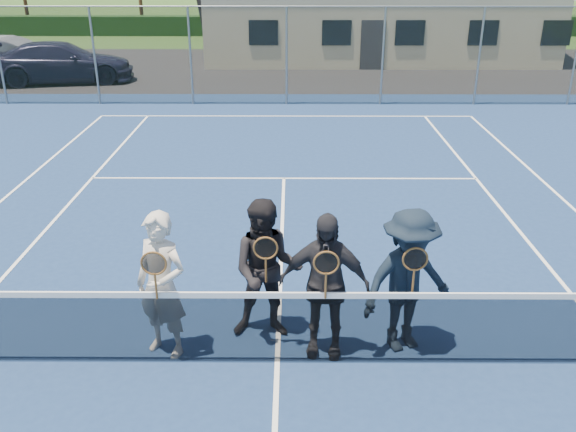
% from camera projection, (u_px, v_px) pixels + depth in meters
% --- Properties ---
extents(ground, '(220.00, 220.00, 0.00)m').
position_uv_depth(ground, '(288.00, 70.00, 25.54)').
color(ground, '#29481A').
rests_on(ground, ground).
extents(court_surface, '(30.00, 30.00, 0.02)m').
position_uv_depth(court_surface, '(277.00, 363.00, 7.16)').
color(court_surface, navy).
rests_on(court_surface, ground).
extents(tarmac_carpark, '(40.00, 12.00, 0.01)m').
position_uv_depth(tarmac_carpark, '(193.00, 69.00, 25.56)').
color(tarmac_carpark, black).
rests_on(tarmac_carpark, ground).
extents(hedge_row, '(40.00, 1.20, 1.10)m').
position_uv_depth(hedge_row, '(289.00, 26.00, 36.35)').
color(hedge_row, black).
rests_on(hedge_row, ground).
extents(car_b, '(4.55, 1.79, 1.47)m').
position_uv_depth(car_b, '(12.00, 57.00, 24.05)').
color(car_b, gray).
rests_on(car_b, ground).
extents(car_c, '(5.43, 3.01, 1.49)m').
position_uv_depth(car_c, '(62.00, 62.00, 22.68)').
color(car_c, '#191932').
rests_on(car_c, ground).
extents(court_markings, '(11.03, 23.83, 0.01)m').
position_uv_depth(court_markings, '(277.00, 362.00, 7.15)').
color(court_markings, white).
rests_on(court_markings, court_surface).
extents(tennis_net, '(11.68, 0.08, 1.10)m').
position_uv_depth(tennis_net, '(277.00, 325.00, 6.95)').
color(tennis_net, slate).
rests_on(tennis_net, ground).
extents(perimeter_fence, '(30.07, 0.07, 3.02)m').
position_uv_depth(perimeter_fence, '(287.00, 56.00, 18.97)').
color(perimeter_fence, slate).
rests_on(perimeter_fence, ground).
extents(player_a, '(0.78, 0.67, 1.80)m').
position_uv_depth(player_a, '(162.00, 286.00, 7.01)').
color(player_a, beige).
rests_on(player_a, court_surface).
extents(player_b, '(0.88, 0.69, 1.80)m').
position_uv_depth(player_b, '(267.00, 270.00, 7.35)').
color(player_b, black).
rests_on(player_b, court_surface).
extents(player_c, '(1.10, 0.57, 1.80)m').
position_uv_depth(player_c, '(324.00, 285.00, 7.02)').
color(player_c, '#232227').
rests_on(player_c, court_surface).
extents(player_d, '(1.33, 1.07, 1.80)m').
position_uv_depth(player_d, '(408.00, 281.00, 7.10)').
color(player_d, black).
rests_on(player_d, court_surface).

